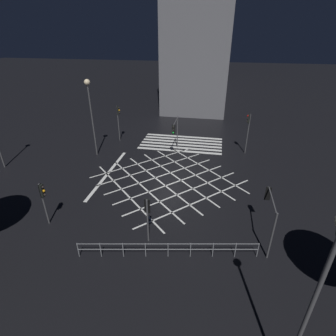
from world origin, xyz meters
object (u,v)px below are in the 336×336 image
Objects in this scene: traffic_light_se_main at (118,116)px; street_lamp_east at (321,283)px; traffic_light_nw_cross at (270,207)px; traffic_light_median_south at (175,129)px; street_lamp_west at (89,100)px; traffic_light_median_north at (148,211)px; traffic_light_sw_main at (248,126)px; traffic_light_ne_main at (43,196)px.

street_lamp_east reaches higher than traffic_light_se_main.
street_lamp_east reaches higher than traffic_light_nw_cross.
street_lamp_west reaches higher than traffic_light_median_south.
traffic_light_median_north is 13.79m from traffic_light_median_south.
street_lamp_east is at bearing 20.34° from traffic_light_median_south.
street_lamp_east reaches higher than traffic_light_median_south.
traffic_light_se_main is 14.83m from traffic_light_sw_main.
traffic_light_median_south is (7.94, -12.16, 0.29)m from traffic_light_nw_cross.
traffic_light_se_main is 27.30m from street_lamp_east.
traffic_light_nw_cross is 0.77× the size of traffic_light_se_main.
traffic_light_median_north is 0.39× the size of street_lamp_east.
traffic_light_se_main is (0.47, -15.85, 0.75)m from traffic_light_ne_main.
traffic_light_ne_main is 12.13m from street_lamp_west.
traffic_light_se_main is at bearing -104.33° from street_lamp_west.
traffic_light_median_north is 0.74× the size of traffic_light_se_main.
street_lamp_east reaches higher than street_lamp_west.
street_lamp_west is at bearing 97.96° from traffic_light_ne_main.
traffic_light_median_north is (7.39, 1.61, -0.18)m from traffic_light_nw_cross.
traffic_light_median_south is (-6.74, -13.49, 0.44)m from traffic_light_ne_main.
traffic_light_median_north is 17.91m from traffic_light_se_main.
traffic_light_ne_main is 0.40× the size of street_lamp_east.
traffic_light_se_main is at bearing 91.71° from traffic_light_ne_main.
traffic_light_median_north is at bearing 65.07° from traffic_light_sw_main.
street_lamp_west is (15.92, -18.39, 0.30)m from street_lamp_east.
traffic_light_ne_main is 20.67m from traffic_light_sw_main.
street_lamp_east is at bearing 130.88° from street_lamp_west.
traffic_light_nw_cross is 1.02× the size of traffic_light_ne_main.
traffic_light_ne_main is at bearing 97.96° from street_lamp_west.
traffic_light_nw_cross is at bearing 91.48° from traffic_light_sw_main.
traffic_light_nw_cross is at bearing 5.19° from traffic_light_ne_main.
street_lamp_west reaches higher than traffic_light_se_main.
traffic_light_median_south reaches higher than traffic_light_median_north.
traffic_light_sw_main is at bearing 1.48° from traffic_light_nw_cross.
street_lamp_west is at bearing -49.12° from street_lamp_east.
traffic_light_median_north is 0.72× the size of traffic_light_sw_main.
street_lamp_east reaches higher than traffic_light_sw_main.
traffic_light_nw_cross is 1.04× the size of traffic_light_median_north.
traffic_light_nw_cross is 14.74m from traffic_light_ne_main.
traffic_light_nw_cross reaches higher than traffic_light_median_north.
traffic_light_sw_main is at bearing -24.93° from traffic_light_median_north.
traffic_light_ne_main is 16.27m from street_lamp_east.
traffic_light_sw_main is 0.56× the size of street_lamp_west.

